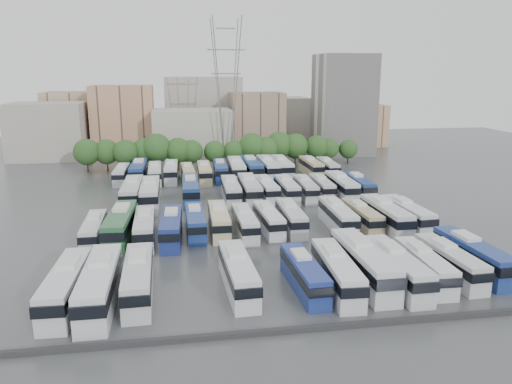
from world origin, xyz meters
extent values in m
plane|color=#424447|center=(0.00, 0.00, 0.00)|extent=(220.00, 220.00, 0.00)
cube|color=#2D2D30|center=(0.00, -33.00, 0.25)|extent=(56.00, 0.50, 0.50)
cylinder|color=black|center=(-29.77, 42.02, 1.20)|extent=(0.36, 0.36, 2.41)
sphere|color=#234C1E|center=(-29.77, 42.02, 4.47)|extent=(5.78, 5.78, 5.78)
cylinder|color=black|center=(-25.62, 42.75, 1.15)|extent=(0.36, 0.36, 2.31)
sphere|color=#234C1E|center=(-25.62, 42.75, 4.29)|extent=(5.54, 5.54, 5.54)
cylinder|color=black|center=(-21.44, 41.25, 1.16)|extent=(0.36, 0.36, 2.31)
sphere|color=#234C1E|center=(-21.44, 41.25, 4.30)|extent=(5.55, 5.55, 5.55)
cylinder|color=black|center=(-17.51, 42.83, 1.17)|extent=(0.36, 0.36, 2.33)
sphere|color=#234C1E|center=(-17.51, 42.83, 4.33)|extent=(5.60, 5.60, 5.60)
cylinder|color=black|center=(-14.68, 41.82, 1.35)|extent=(0.36, 0.36, 2.69)
sphere|color=#234C1E|center=(-14.68, 41.82, 5.00)|extent=(6.47, 6.47, 6.47)
cylinder|color=black|center=(-10.01, 41.32, 1.19)|extent=(0.36, 0.36, 2.38)
sphere|color=#234C1E|center=(-10.01, 41.32, 4.42)|extent=(5.71, 5.71, 5.71)
cylinder|color=black|center=(-7.01, 41.60, 1.09)|extent=(0.36, 0.36, 2.18)
sphere|color=#234C1E|center=(-7.01, 41.60, 4.05)|extent=(5.23, 5.23, 5.23)
cylinder|color=black|center=(-1.76, 42.19, 1.03)|extent=(0.36, 0.36, 2.07)
sphere|color=#234C1E|center=(-1.76, 42.19, 3.84)|extent=(4.96, 4.96, 4.96)
cylinder|color=black|center=(2.74, 41.90, 1.04)|extent=(0.36, 0.36, 2.08)
sphere|color=#234C1E|center=(2.74, 41.90, 3.87)|extent=(5.00, 5.00, 5.00)
cylinder|color=black|center=(6.82, 41.74, 1.30)|extent=(0.36, 0.36, 2.60)
sphere|color=#234C1E|center=(6.82, 41.74, 4.82)|extent=(6.23, 6.23, 6.23)
cylinder|color=black|center=(10.07, 41.17, 1.14)|extent=(0.36, 0.36, 2.29)
sphere|color=#234C1E|center=(10.07, 41.17, 4.25)|extent=(5.49, 5.49, 5.49)
cylinder|color=black|center=(13.40, 42.82, 1.30)|extent=(0.36, 0.36, 2.59)
sphere|color=#234C1E|center=(13.40, 42.82, 4.81)|extent=(6.22, 6.22, 6.22)
cylinder|color=black|center=(17.28, 42.52, 1.23)|extent=(0.36, 0.36, 2.47)
sphere|color=#234C1E|center=(17.28, 42.52, 4.58)|extent=(5.92, 5.92, 5.92)
cylinder|color=black|center=(22.43, 42.59, 1.14)|extent=(0.36, 0.36, 2.29)
sphere|color=#234C1E|center=(22.43, 42.59, 4.25)|extent=(5.49, 5.49, 5.49)
cylinder|color=black|center=(25.53, 42.84, 1.01)|extent=(0.36, 0.36, 2.02)
sphere|color=#234C1E|center=(25.53, 42.84, 3.75)|extent=(4.85, 4.85, 4.85)
cylinder|color=black|center=(30.33, 42.75, 0.94)|extent=(0.36, 0.36, 1.88)
sphere|color=#234C1E|center=(30.33, 42.75, 3.48)|extent=(4.50, 4.50, 4.50)
cube|color=#9E998E|center=(-42.00, 62.00, 7.00)|extent=(18.00, 14.00, 14.00)
cube|color=tan|center=(-24.00, 68.00, 9.00)|extent=(16.00, 12.00, 18.00)
cube|color=#ADA89E|center=(-6.00, 60.00, 6.00)|extent=(20.00, 14.00, 12.00)
cube|color=gray|center=(12.00, 66.00, 8.00)|extent=(14.00, 12.00, 16.00)
cube|color=gray|center=(-2.00, 80.00, 10.00)|extent=(22.00, 16.00, 20.00)
cube|color=tan|center=(-38.00, 78.00, 8.00)|extent=(16.00, 14.00, 16.00)
cube|color=#A39E93|center=(20.00, 78.00, 7.00)|extent=(18.00, 14.00, 14.00)
cube|color=tan|center=(44.00, 72.00, 6.00)|extent=(14.00, 12.00, 12.00)
cube|color=gray|center=(-14.00, 74.00, 5.00)|extent=(12.00, 10.00, 10.00)
cube|color=silver|center=(34.00, 58.00, 13.00)|extent=(14.00, 14.00, 26.00)
cylinder|color=slate|center=(0.00, 48.00, 17.00)|extent=(2.90, 2.91, 33.83)
cylinder|color=slate|center=(0.00, 52.00, 17.00)|extent=(2.90, 2.91, 33.83)
cylinder|color=slate|center=(4.00, 48.00, 17.00)|extent=(2.90, 2.91, 33.83)
cylinder|color=slate|center=(4.00, 52.00, 17.00)|extent=(2.90, 2.91, 33.83)
cube|color=slate|center=(2.00, 50.00, 31.28)|extent=(4.50, 0.30, 0.30)
cube|color=slate|center=(2.00, 50.00, 26.52)|extent=(9.00, 0.30, 0.30)
cube|color=slate|center=(2.00, 50.00, 21.08)|extent=(7.00, 0.30, 0.30)
cube|color=silver|center=(-21.39, -24.39, 1.76)|extent=(3.06, 12.54, 3.53)
cube|color=black|center=(-21.39, -24.54, 2.44)|extent=(3.19, 12.73, 1.04)
cube|color=silver|center=(-21.33, -22.83, 3.76)|extent=(1.87, 3.38, 0.46)
cube|color=silver|center=(-18.25, -24.91, 1.89)|extent=(2.88, 13.35, 3.78)
cube|color=black|center=(-18.25, -25.07, 2.61)|extent=(3.02, 13.55, 1.11)
cube|color=silver|center=(-18.25, -23.24, 4.02)|extent=(1.90, 3.56, 0.49)
cube|color=silver|center=(-14.80, -23.59, 1.73)|extent=(2.84, 12.25, 3.46)
cube|color=black|center=(-14.80, -23.75, 2.39)|extent=(2.97, 12.43, 1.02)
cube|color=silver|center=(-14.83, -22.07, 3.68)|extent=(1.79, 3.29, 0.45)
cube|color=silver|center=(-4.91, -23.67, 1.67)|extent=(2.88, 11.85, 3.34)
cube|color=black|center=(-4.90, -23.81, 2.31)|extent=(3.00, 12.03, 0.98)
cube|color=silver|center=(-4.95, -22.20, 3.55)|extent=(1.77, 3.19, 0.43)
cube|color=navy|center=(1.74, -24.65, 1.54)|extent=(2.65, 10.96, 3.09)
cube|color=black|center=(1.74, -24.79, 2.13)|extent=(2.76, 11.12, 0.91)
cube|color=silver|center=(1.70, -23.29, 3.29)|extent=(1.63, 2.95, 0.40)
cube|color=silver|center=(5.03, -25.09, 1.70)|extent=(3.16, 12.13, 3.40)
cube|color=black|center=(5.02, -25.24, 2.35)|extent=(3.29, 12.32, 1.00)
cube|color=silver|center=(5.11, -23.59, 3.62)|extent=(1.86, 3.29, 0.44)
cube|color=silver|center=(8.37, -23.83, 1.90)|extent=(2.91, 13.40, 3.79)
cube|color=black|center=(8.37, -23.99, 2.62)|extent=(3.04, 13.60, 1.12)
cube|color=silver|center=(8.36, -22.15, 4.04)|extent=(1.91, 3.58, 0.49)
cube|color=silver|center=(11.49, -25.08, 1.72)|extent=(2.63, 12.13, 3.43)
cube|color=black|center=(11.49, -25.23, 2.37)|extent=(2.76, 12.31, 1.01)
cube|color=silver|center=(11.48, -23.56, 3.66)|extent=(1.73, 3.24, 0.44)
cube|color=silver|center=(14.82, -24.60, 1.55)|extent=(2.71, 10.98, 3.09)
cube|color=black|center=(14.81, -24.74, 2.14)|extent=(2.82, 11.15, 0.91)
cube|color=silver|center=(14.87, -23.24, 3.29)|extent=(1.65, 2.96, 0.40)
cube|color=silver|center=(18.06, -24.06, 1.58)|extent=(2.73, 11.19, 3.15)
cube|color=black|center=(18.06, -24.20, 2.18)|extent=(2.85, 11.36, 0.93)
cube|color=silver|center=(18.01, -22.68, 3.35)|extent=(1.67, 3.02, 0.41)
cube|color=navy|center=(21.34, -23.14, 1.71)|extent=(3.09, 12.19, 3.42)
cube|color=black|center=(21.34, -23.29, 2.37)|extent=(3.22, 12.37, 1.01)
cube|color=silver|center=(21.27, -21.63, 3.65)|extent=(1.85, 3.29, 0.44)
cube|color=silver|center=(-21.47, -6.41, 1.52)|extent=(2.44, 10.74, 3.03)
cube|color=black|center=(-21.47, -6.54, 2.10)|extent=(2.55, 10.90, 0.89)
cube|color=silver|center=(-21.49, -5.07, 3.23)|extent=(1.56, 2.88, 0.39)
cube|color=#2B643A|center=(-18.17, -5.86, 1.88)|extent=(3.50, 13.38, 3.76)
cube|color=black|center=(-18.18, -6.03, 2.60)|extent=(3.65, 13.59, 1.10)
cube|color=silver|center=(-18.08, -4.21, 4.00)|extent=(2.06, 3.63, 0.49)
cube|color=silver|center=(-15.03, -6.60, 1.63)|extent=(2.64, 11.56, 3.27)
cube|color=black|center=(-15.03, -6.75, 2.26)|extent=(2.76, 11.74, 0.96)
cube|color=silver|center=(-15.05, -5.16, 3.48)|extent=(1.68, 3.10, 0.42)
cube|color=navy|center=(-11.58, -7.10, 1.66)|extent=(3.01, 11.82, 3.32)
cube|color=black|center=(-11.59, -7.25, 2.29)|extent=(3.14, 12.00, 0.98)
cube|color=silver|center=(-11.51, -5.64, 3.53)|extent=(1.80, 3.20, 0.43)
cube|color=navy|center=(-8.37, -4.83, 1.56)|extent=(2.41, 11.00, 3.11)
cube|color=black|center=(-8.37, -4.97, 2.15)|extent=(2.52, 11.17, 0.92)
cube|color=silver|center=(-8.38, -3.46, 3.31)|extent=(1.58, 2.94, 0.40)
cube|color=beige|center=(-5.11, -4.72, 1.59)|extent=(2.58, 11.23, 3.17)
cube|color=black|center=(-5.11, -4.86, 2.19)|extent=(2.69, 11.40, 0.93)
cube|color=silver|center=(-5.09, -3.32, 3.38)|extent=(1.64, 3.01, 0.41)
cube|color=silver|center=(-1.72, -6.23, 1.53)|extent=(2.40, 10.82, 3.06)
cube|color=black|center=(-1.72, -6.37, 2.11)|extent=(2.51, 10.98, 0.90)
cube|color=silver|center=(-1.73, -4.88, 3.26)|extent=(1.56, 2.89, 0.40)
cube|color=silver|center=(1.75, -5.25, 1.52)|extent=(2.71, 10.79, 3.03)
cube|color=black|center=(1.76, -5.39, 2.10)|extent=(2.83, 10.95, 0.89)
cube|color=silver|center=(1.70, -3.92, 3.23)|extent=(1.63, 2.91, 0.39)
cube|color=silver|center=(5.01, -4.92, 1.58)|extent=(2.60, 11.22, 3.16)
cube|color=black|center=(5.00, -5.06, 2.19)|extent=(2.72, 11.39, 0.93)
cube|color=silver|center=(5.03, -3.52, 3.37)|extent=(1.64, 3.01, 0.41)
cube|color=white|center=(11.59, -5.70, 1.65)|extent=(2.77, 11.74, 3.31)
cube|color=black|center=(11.58, -5.84, 2.29)|extent=(2.90, 11.91, 0.97)
cube|color=silver|center=(11.62, -4.24, 3.52)|extent=(1.73, 3.15, 0.43)
cube|color=tan|center=(15.02, -5.97, 1.53)|extent=(2.51, 10.84, 3.06)
cube|color=black|center=(15.03, -6.10, 2.11)|extent=(2.62, 11.00, 0.90)
cube|color=silver|center=(15.00, -4.62, 3.26)|extent=(1.59, 2.91, 0.40)
cube|color=silver|center=(18.15, -7.06, 1.79)|extent=(2.84, 12.68, 3.58)
cube|color=black|center=(18.16, -7.22, 2.48)|extent=(2.97, 12.87, 1.05)
cube|color=silver|center=(18.14, -5.48, 3.82)|extent=(1.83, 3.39, 0.46)
cube|color=silver|center=(21.52, -6.64, 1.69)|extent=(3.03, 12.03, 3.38)
cube|color=black|center=(21.52, -6.78, 2.34)|extent=(3.16, 12.21, 0.99)
cube|color=silver|center=(21.46, -5.14, 3.60)|extent=(1.82, 3.25, 0.44)
cube|color=silver|center=(-17.98, 12.12, 1.88)|extent=(3.01, 13.34, 3.77)
cube|color=black|center=(-17.98, 11.95, 2.60)|extent=(3.15, 13.54, 1.11)
cube|color=silver|center=(-17.95, 13.78, 4.01)|extent=(1.93, 3.57, 0.49)
cube|color=silver|center=(-15.01, 11.01, 1.88)|extent=(2.85, 13.27, 3.76)
cube|color=black|center=(-15.01, 10.84, 2.60)|extent=(2.98, 13.47, 1.11)
cube|color=silver|center=(-15.01, 12.66, 4.00)|extent=(1.89, 3.54, 0.49)
cube|color=navy|center=(-8.31, 13.14, 1.76)|extent=(2.83, 12.44, 3.51)
cube|color=black|center=(-8.32, 12.98, 2.43)|extent=(2.96, 12.63, 1.03)
cube|color=silver|center=(-8.29, 14.69, 3.74)|extent=(1.81, 3.33, 0.45)
cube|color=silver|center=(-1.53, 11.92, 1.69)|extent=(2.83, 12.01, 3.39)
cube|color=black|center=(-1.53, 11.77, 2.34)|extent=(2.95, 12.19, 1.00)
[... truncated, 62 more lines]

